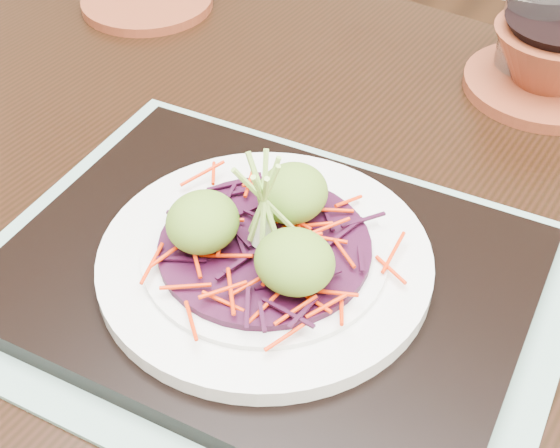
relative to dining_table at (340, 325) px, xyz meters
The scene contains 11 objects.
dining_table is the anchor object (origin of this frame).
placemat 0.12m from the dining_table, 112.54° to the right, with size 0.41×0.32×0.00m, color gray.
serving_tray 0.13m from the dining_table, 112.54° to the right, with size 0.36×0.27×0.02m, color black.
white_plate 0.15m from the dining_table, 112.54° to the right, with size 0.23×0.23×0.02m.
cabbage_bed 0.16m from the dining_table, 112.54° to the right, with size 0.15×0.15×0.01m, color #340A22.
carrot_julienne 0.16m from the dining_table, 112.54° to the right, with size 0.18×0.18×0.01m, color red, non-canonical shape.
guacamole_scoops 0.17m from the dining_table, 112.37° to the right, with size 0.13×0.11×0.04m.
scallion_garnish 0.19m from the dining_table, 112.54° to the right, with size 0.05×0.05×0.08m, color #99CA51, non-canonical shape.
terracotta_side_plate 0.45m from the dining_table, 148.96° to the left, with size 0.15×0.15×0.01m, color maroon.
water_glass 0.34m from the dining_table, 83.50° to the left, with size 0.06×0.06×0.09m, color white.
terracotta_bowl_set 0.32m from the dining_table, 78.31° to the left, with size 0.18×0.18×0.06m.
Camera 1 is at (0.20, -0.35, 1.14)m, focal length 50.00 mm.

